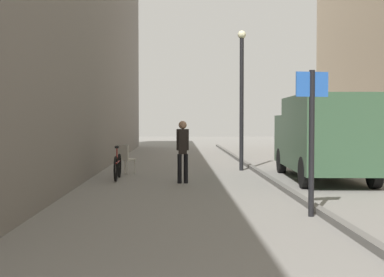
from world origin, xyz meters
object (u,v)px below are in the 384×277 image
object	(u,v)px
pedestrian_main_foreground	(183,147)
delivery_van	(322,135)
street_sign_post	(312,130)
cafe_chair_near_window	(125,157)
lamp_post	(242,91)
bicycle_leaning	(118,167)

from	to	relation	value
pedestrian_main_foreground	delivery_van	bearing A→B (deg)	6.92
delivery_van	street_sign_post	xyz separation A→B (m)	(-1.78, -5.56, 0.26)
delivery_van	cafe_chair_near_window	distance (m)	6.11
street_sign_post	cafe_chair_near_window	size ratio (longest dim) A/B	2.77
pedestrian_main_foreground	lamp_post	distance (m)	4.43
lamp_post	pedestrian_main_foreground	bearing A→B (deg)	-120.13
lamp_post	cafe_chair_near_window	bearing A→B (deg)	-163.25
street_sign_post	lamp_post	distance (m)	8.44
cafe_chair_near_window	bicycle_leaning	bearing A→B (deg)	-60.89
delivery_van	lamp_post	xyz separation A→B (m)	(-1.98, 2.80, 1.44)
bicycle_leaning	lamp_post	bearing A→B (deg)	32.61
street_sign_post	cafe_chair_near_window	bearing A→B (deg)	-69.86
pedestrian_main_foreground	delivery_van	size ratio (longest dim) A/B	0.31
delivery_van	lamp_post	distance (m)	3.72
street_sign_post	bicycle_leaning	bearing A→B (deg)	-63.68
street_sign_post	cafe_chair_near_window	distance (m)	8.33
street_sign_post	bicycle_leaning	size ratio (longest dim) A/B	1.47
street_sign_post	bicycle_leaning	distance (m)	7.16
delivery_van	bicycle_leaning	size ratio (longest dim) A/B	3.11
street_sign_post	bicycle_leaning	xyz separation A→B (m)	(-4.11, 5.74, -1.16)
bicycle_leaning	cafe_chair_near_window	bearing A→B (deg)	86.82
delivery_van	pedestrian_main_foreground	bearing A→B (deg)	-167.21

